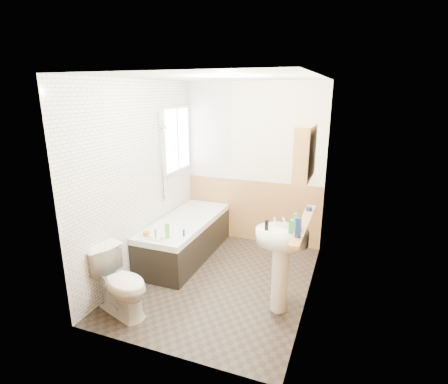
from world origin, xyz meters
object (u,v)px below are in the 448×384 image
Objects in this scene: toilet at (121,283)px; medicine_cabinet at (305,152)px; bathtub at (186,237)px; pine_shelf at (304,224)px; sink at (281,254)px.

toilet is 1.25× the size of medicine_cabinet.
bathtub is at bearing 17.12° from toilet.
pine_shelf reaches higher than bathtub.
toilet is at bearing -156.25° from pine_shelf.
medicine_cabinet reaches higher than sink.
sink is 0.87× the size of pine_shelf.
medicine_cabinet is (1.74, -0.75, 1.48)m from bathtub.
sink is at bearing -27.69° from bathtub.
toilet is 2.38m from medicine_cabinet.
sink is 0.40m from pine_shelf.
pine_shelf is (1.77, -0.69, 0.70)m from bathtub.
medicine_cabinet reaches higher than toilet.
pine_shelf is at bearing -21.34° from bathtub.
sink is at bearing -146.56° from pine_shelf.
toilet is at bearing -91.16° from bathtub.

